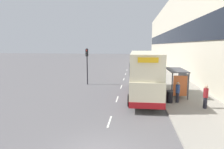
% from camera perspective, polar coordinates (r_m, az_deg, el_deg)
% --- Properties ---
extents(pavement, '(5.00, 93.00, 0.14)m').
position_cam_1_polar(pavement, '(47.21, 12.54, 2.20)').
color(pavement, gray).
rests_on(pavement, ground_plane).
extents(terrace_facade, '(3.10, 93.00, 15.10)m').
position_cam_1_polar(terrace_facade, '(47.62, 17.69, 11.07)').
color(terrace_facade, beige).
rests_on(terrace_facade, ground_plane).
extents(lane_mark_1, '(0.12, 2.00, 0.01)m').
position_cam_1_polar(lane_mark_1, '(13.41, -0.70, -13.27)').
color(lane_mark_1, silver).
rests_on(lane_mark_1, ground_plane).
extents(lane_mark_2, '(0.12, 2.00, 0.01)m').
position_cam_1_polar(lane_mark_2, '(18.65, 1.48, -7.03)').
color(lane_mark_2, silver).
rests_on(lane_mark_2, ground_plane).
extents(lane_mark_3, '(0.12, 2.00, 0.01)m').
position_cam_1_polar(lane_mark_3, '(24.02, 2.66, -3.54)').
color(lane_mark_3, silver).
rests_on(lane_mark_3, ground_plane).
extents(lane_mark_4, '(0.12, 2.00, 0.01)m').
position_cam_1_polar(lane_mark_4, '(29.45, 3.41, -1.34)').
color(lane_mark_4, silver).
rests_on(lane_mark_4, ground_plane).
extents(lane_mark_5, '(0.12, 2.00, 0.01)m').
position_cam_1_polar(lane_mark_5, '(34.92, 3.92, 0.18)').
color(lane_mark_5, silver).
rests_on(lane_mark_5, ground_plane).
extents(lane_mark_6, '(0.12, 2.00, 0.01)m').
position_cam_1_polar(lane_mark_6, '(40.41, 4.29, 1.29)').
color(lane_mark_6, silver).
rests_on(lane_mark_6, ground_plane).
extents(bus_shelter, '(1.60, 4.20, 2.48)m').
position_cam_1_polar(bus_shelter, '(20.19, 18.47, -0.84)').
color(bus_shelter, '#4C4C51').
rests_on(bus_shelter, ground_plane).
extents(double_decker_bus_near, '(2.85, 11.05, 4.30)m').
position_cam_1_polar(double_decker_bus_near, '(19.46, 9.14, 0.37)').
color(double_decker_bus_near, beige).
rests_on(double_decker_bus_near, ground_plane).
extents(car_0, '(1.92, 4.33, 1.68)m').
position_cam_1_polar(car_0, '(77.65, 7.23, 5.23)').
color(car_0, '#4C5156').
rests_on(car_0, ground_plane).
extents(pedestrian_at_shelter, '(0.36, 0.36, 1.80)m').
position_cam_1_polar(pedestrian_at_shelter, '(16.93, 25.17, -5.75)').
color(pedestrian_at_shelter, '#23232D').
rests_on(pedestrian_at_shelter, ground_plane).
extents(pedestrian_1, '(0.35, 0.35, 1.75)m').
position_cam_1_polar(pedestrian_1, '(17.81, 18.24, -4.78)').
color(pedestrian_1, '#23232D').
rests_on(pedestrian_1, ground_plane).
extents(litter_bin, '(0.55, 0.55, 1.05)m').
position_cam_1_polar(litter_bin, '(17.60, 16.16, -6.06)').
color(litter_bin, black).
rests_on(litter_bin, ground_plane).
extents(traffic_light_far_kerb, '(0.30, 0.32, 4.59)m').
position_cam_1_polar(traffic_light_far_kerb, '(25.29, -7.14, 4.09)').
color(traffic_light_far_kerb, black).
rests_on(traffic_light_far_kerb, ground_plane).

